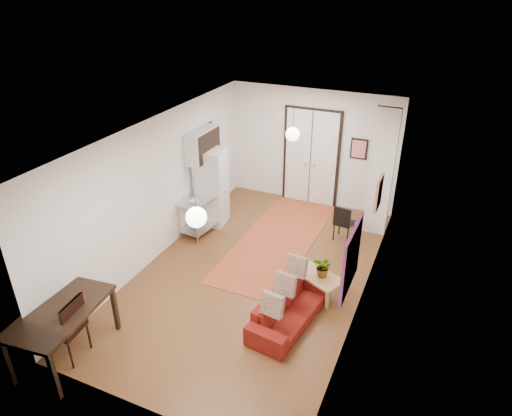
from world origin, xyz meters
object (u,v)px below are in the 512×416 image
at_px(fridge, 211,187).
at_px(dining_chair_far, 68,318).
at_px(coffee_table, 317,277).
at_px(black_side_chair, 345,218).
at_px(kitchen_counter, 202,209).
at_px(dining_table, 61,315).
at_px(dining_chair_near, 68,318).
at_px(sofa, 290,308).

bearing_deg(fridge, dining_chair_far, -98.00).
height_order(coffee_table, black_side_chair, black_side_chair).
bearing_deg(kitchen_counter, coffee_table, -13.82).
height_order(dining_table, dining_chair_near, dining_chair_near).
bearing_deg(fridge, dining_table, -98.00).
bearing_deg(dining_chair_near, dining_table, -6.14).
bearing_deg(kitchen_counter, sofa, -29.00).
bearing_deg(dining_chair_near, sofa, 118.65).
distance_m(sofa, dining_chair_far, 3.51).
distance_m(dining_chair_near, dining_chair_far, 0.00).
distance_m(sofa, dining_table, 3.59).
height_order(kitchen_counter, black_side_chair, kitchen_counter).
bearing_deg(sofa, dining_table, 134.27).
relative_size(coffee_table, kitchen_counter, 0.88).
bearing_deg(dining_table, dining_chair_far, 90.00).
bearing_deg(dining_chair_far, sofa, 118.65).
relative_size(sofa, dining_chair_near, 1.68).
relative_size(dining_chair_near, black_side_chair, 1.28).
distance_m(fridge, black_side_chair, 3.11).
relative_size(dining_table, dining_chair_far, 1.54).
bearing_deg(kitchen_counter, dining_chair_near, -83.07).
xyz_separation_m(coffee_table, dining_chair_far, (-3.06, -2.91, 0.28)).
bearing_deg(dining_chair_far, dining_table, -6.14).
height_order(dining_table, black_side_chair, dining_table).
bearing_deg(dining_table, kitchen_counter, 90.00).
height_order(fridge, dining_table, fridge).
height_order(sofa, fridge, fridge).
bearing_deg(black_side_chair, dining_table, 67.60).
bearing_deg(sofa, kitchen_counter, 62.07).
xyz_separation_m(sofa, kitchen_counter, (-2.87, 2.08, 0.28)).
distance_m(sofa, kitchen_counter, 3.55).
distance_m(dining_table, black_side_chair, 6.03).
height_order(kitchen_counter, dining_chair_far, dining_chair_far).
bearing_deg(dining_chair_near, black_side_chair, 143.06).
bearing_deg(dining_table, fridge, 90.00).
height_order(dining_chair_near, dining_chair_far, same).
xyz_separation_m(dining_table, black_side_chair, (3.03, 5.20, -0.29)).
distance_m(fridge, dining_table, 4.65).
bearing_deg(fridge, coffee_table, -36.02).
relative_size(dining_chair_far, black_side_chair, 1.28).
xyz_separation_m(coffee_table, dining_chair_near, (-3.06, -2.91, 0.28)).
relative_size(fridge, dining_chair_far, 1.67).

